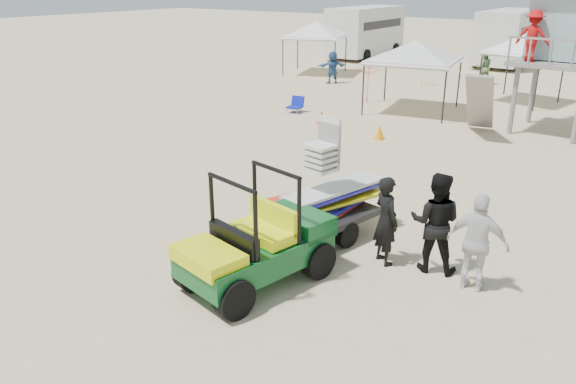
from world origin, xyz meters
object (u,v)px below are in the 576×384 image
Objects in this scene: surf_trailer at (325,196)px; man_left at (386,221)px; lifeguard_tower at (563,34)px; utility_cart at (253,235)px.

man_left is (1.52, -0.30, -0.04)m from surf_trailer.
lifeguard_tower is at bearing 80.71° from surf_trailer.
utility_cart is at bearing -90.10° from surf_trailer.
surf_trailer is 12.27m from lifeguard_tower.
lifeguard_tower is (1.95, 14.21, 2.40)m from utility_cart.
surf_trailer is at bearing 89.90° from utility_cart.
man_left is (1.52, 2.04, -0.07)m from utility_cart.
lifeguard_tower is at bearing 82.20° from utility_cart.
lifeguard_tower reaches higher than utility_cart.
utility_cart is 2.54m from man_left.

